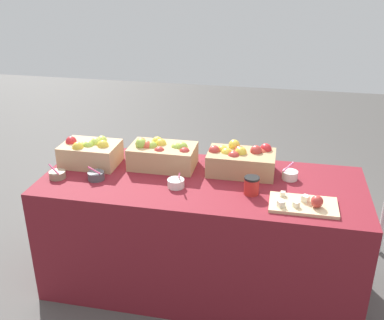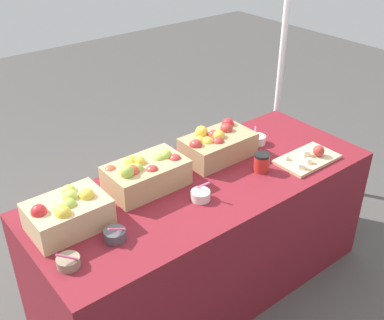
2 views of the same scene
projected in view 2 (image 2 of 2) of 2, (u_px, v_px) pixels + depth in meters
ground_plane at (204, 283)px, 2.86m from camera, size 10.00×10.00×0.00m
table at (205, 236)px, 2.67m from camera, size 1.90×0.76×0.74m
apple_crate_left at (68, 213)px, 2.11m from camera, size 0.35×0.25×0.18m
apple_crate_middle at (146, 173)px, 2.39m from camera, size 0.40×0.24×0.19m
apple_crate_right at (217, 144)px, 2.66m from camera, size 0.40×0.24×0.18m
cutting_board_front at (308, 158)px, 2.66m from camera, size 0.36×0.21×0.08m
sample_bowl_near at (201, 195)px, 2.33m from camera, size 0.10×0.10×0.11m
sample_bowl_mid at (115, 235)px, 2.07m from camera, size 0.10×0.10×0.09m
sample_bowl_far at (258, 140)px, 2.83m from camera, size 0.09×0.09×0.10m
sample_bowl_extra at (68, 262)px, 1.92m from camera, size 0.10×0.10×0.09m
coffee_cup at (262, 162)px, 2.55m from camera, size 0.08×0.08×0.10m
tent_pole at (283, 50)px, 3.35m from camera, size 0.04×0.04×2.13m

